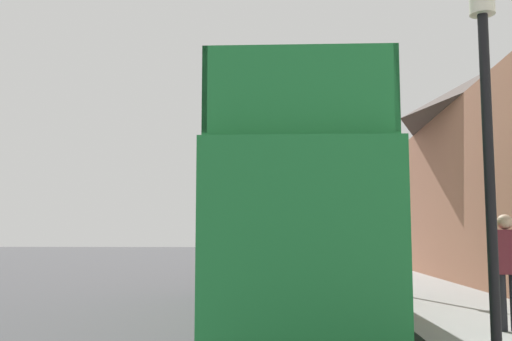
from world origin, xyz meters
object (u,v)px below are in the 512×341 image
tour_bus (294,227)px  pedestrian_third (506,260)px  parked_car_ahead_of_bus (317,264)px  lamp_post_second (386,161)px  lamp_post_third (351,190)px  lamp_post_nearest (485,84)px

tour_bus → pedestrian_third: bearing=-37.2°
tour_bus → parked_car_ahead_of_bus: tour_bus is taller
lamp_post_second → parked_car_ahead_of_bus: bearing=109.0°
parked_car_ahead_of_bus → pedestrian_third: size_ratio=2.22×
parked_car_ahead_of_bus → lamp_post_third: 5.05m
parked_car_ahead_of_bus → lamp_post_second: bearing=-69.9°
parked_car_ahead_of_bus → lamp_post_second: (1.74, -5.05, 3.03)m
lamp_post_third → pedestrian_third: bearing=-86.0°
tour_bus → lamp_post_second: 5.03m
tour_bus → pedestrian_third: (3.43, -2.48, -0.58)m
tour_bus → lamp_post_third: (2.37, 12.77, 1.77)m
lamp_post_second → lamp_post_third: size_ratio=1.03×
lamp_post_nearest → lamp_post_second: bearing=89.6°
lamp_post_third → tour_bus: bearing=-100.5°
parked_car_ahead_of_bus → lamp_post_third: lamp_post_third is taller
lamp_post_nearest → tour_bus: bearing=116.5°
lamp_post_third → parked_car_ahead_of_bus: bearing=-112.8°
parked_car_ahead_of_bus → lamp_post_nearest: 14.28m
tour_bus → lamp_post_nearest: lamp_post_nearest is taller
lamp_post_third → lamp_post_nearest: bearing=-89.7°
tour_bus → pedestrian_third: tour_bus is taller
lamp_post_nearest → lamp_post_third: bearing=90.3°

